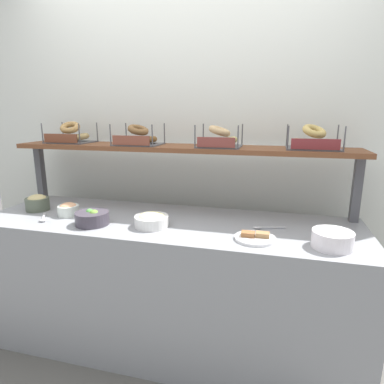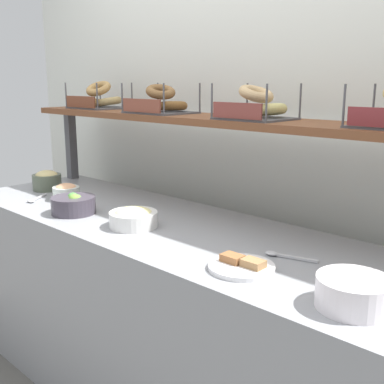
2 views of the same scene
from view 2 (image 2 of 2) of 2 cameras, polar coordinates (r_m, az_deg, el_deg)
name	(u,v)px [view 2 (image 2 of 2)]	position (r m, az deg, el deg)	size (l,w,h in m)	color
back_wall	(246,130)	(2.33, 6.48, 7.45)	(3.51, 0.06, 2.40)	silver
deli_counter	(165,316)	(2.15, -3.24, -14.64)	(2.31, 0.70, 0.85)	gray
shelf_riser_left	(71,145)	(2.97, -14.29, 5.43)	(0.05, 0.05, 0.40)	#4C4C51
upper_shelf	(207,119)	(2.11, 1.87, 8.70)	(2.27, 0.32, 0.03)	brown
bowl_lox_spread	(66,192)	(2.45, -14.85, 0.03)	(0.13, 0.13, 0.08)	silver
bowl_egg_salad	(133,217)	(1.94, -7.04, -3.04)	(0.20, 0.20, 0.08)	silver
bowl_cream_cheese	(354,289)	(1.33, 18.83, -10.97)	(0.20, 0.20, 0.11)	white
bowl_hummus	(47,180)	(2.70, -17.01, 1.36)	(0.15, 0.15, 0.11)	#4B5343
bowl_veggie_mix	(74,204)	(2.19, -14.01, -1.43)	(0.20, 0.20, 0.09)	#413A46
serving_plate_white	(242,266)	(1.52, 5.98, -8.78)	(0.21, 0.21, 0.04)	white
serving_spoon_near_plate	(283,255)	(1.64, 10.83, -7.47)	(0.18, 0.07, 0.01)	#B7B7BC
serving_spoon_by_edge	(35,199)	(2.48, -18.33, -0.83)	(0.12, 0.15, 0.01)	#B7B7BC
bagel_basket_everything	(98,99)	(2.72, -11.18, 10.84)	(0.30, 0.26, 0.16)	#4C4C51
bagel_basket_cinnamon_raisin	(160,103)	(2.28, -3.86, 10.55)	(0.30, 0.26, 0.14)	#4C4C51
bagel_basket_plain	(255,107)	(1.92, 7.56, 10.03)	(0.27, 0.25, 0.14)	#4C4C51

